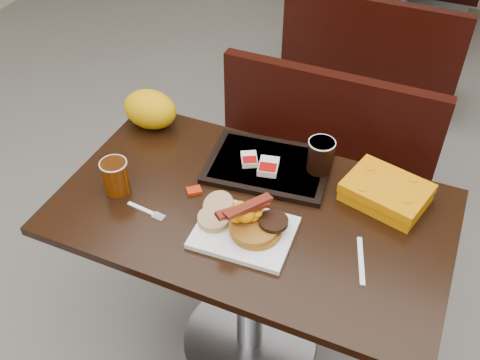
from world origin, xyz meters
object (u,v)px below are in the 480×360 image
at_px(bench_far_s, 375,46).
at_px(clamshell, 386,192).
at_px(pancake_stack, 256,228).
at_px(bench_near_n, 312,168).
at_px(platter, 244,232).
at_px(hashbrown_sleeve_left, 249,159).
at_px(tray, 268,166).
at_px(coffee_cup_near, 116,177).
at_px(fork, 141,208).
at_px(table_near, 251,284).
at_px(coffee_cup_far, 320,156).
at_px(knife, 361,260).
at_px(hashbrown_sleeve_right, 268,167).
at_px(paper_bag, 150,109).

relative_size(bench_far_s, clamshell, 4.10).
xyz_separation_m(pancake_stack, clamshell, (0.31, 0.30, 0.00)).
xyz_separation_m(bench_near_n, platter, (0.02, -0.81, 0.40)).
relative_size(bench_near_n, clamshell, 4.10).
bearing_deg(pancake_stack, hashbrown_sleeve_left, 116.32).
bearing_deg(tray, hashbrown_sleeve_left, -173.86).
xyz_separation_m(tray, clamshell, (0.39, 0.00, 0.02)).
height_order(tray, clamshell, clamshell).
bearing_deg(platter, coffee_cup_near, 174.85).
bearing_deg(bench_far_s, fork, -98.73).
distance_m(table_near, hashbrown_sleeve_left, 0.45).
relative_size(bench_near_n, coffee_cup_far, 8.92).
height_order(tray, hashbrown_sleeve_left, hashbrown_sleeve_left).
distance_m(bench_near_n, bench_far_s, 1.20).
relative_size(table_near, pancake_stack, 8.06).
bearing_deg(knife, coffee_cup_near, -105.62).
bearing_deg(clamshell, bench_far_s, 116.63).
bearing_deg(knife, pancake_stack, -101.64).
xyz_separation_m(fork, tray, (0.29, 0.33, 0.01)).
bearing_deg(table_near, platter, -80.06).
height_order(platter, knife, platter).
bearing_deg(table_near, tray, 97.00).
xyz_separation_m(bench_far_s, platter, (0.02, -2.01, 0.40)).
distance_m(platter, tray, 0.31).
bearing_deg(hashbrown_sleeve_left, table_near, -92.72).
bearing_deg(hashbrown_sleeve_right, coffee_cup_near, -159.35).
bearing_deg(bench_far_s, table_near, -90.00).
bearing_deg(paper_bag, fork, -64.28).
xyz_separation_m(knife, coffee_cup_far, (-0.22, 0.31, 0.07)).
bearing_deg(knife, clamshell, 161.42).
distance_m(bench_far_s, coffee_cup_far, 1.73).
bearing_deg(pancake_stack, fork, -174.14).
bearing_deg(paper_bag, pancake_stack, -32.51).
distance_m(fork, hashbrown_sleeve_right, 0.43).
xyz_separation_m(clamshell, paper_bag, (-0.86, 0.05, 0.04)).
relative_size(fork, paper_bag, 0.67).
height_order(bench_far_s, knife, knife).
height_order(coffee_cup_near, paper_bag, paper_bag).
xyz_separation_m(table_near, hashbrown_sleeve_right, (-0.01, 0.17, 0.40)).
bearing_deg(paper_bag, clamshell, -3.60).
height_order(tray, hashbrown_sleeve_right, hashbrown_sleeve_right).
bearing_deg(pancake_stack, bench_far_s, 91.50).
xyz_separation_m(knife, paper_bag, (-0.86, 0.32, 0.07)).
height_order(platter, paper_bag, paper_bag).
relative_size(coffee_cup_near, hashbrown_sleeve_right, 1.33).
relative_size(table_near, hashbrown_sleeve_left, 17.18).
distance_m(bench_far_s, platter, 2.05).
bearing_deg(bench_near_n, fork, -110.50).
bearing_deg(bench_far_s, bench_near_n, -90.00).
bearing_deg(platter, bench_far_s, 87.50).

